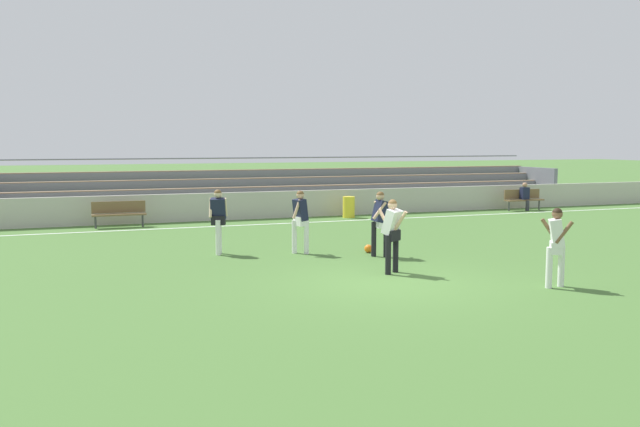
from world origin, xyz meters
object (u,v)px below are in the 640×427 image
object	(u,v)px
spectator_seated	(525,194)
player_dark_dropping_back	(300,216)
bench_near_bin	(119,212)
player_white_wide_left	(392,229)
bleacher_stand	(294,188)
trash_bin	(349,207)
player_dark_challenging	(218,216)
player_white_wide_right	(556,241)
soccer_ball	(368,249)
player_dark_deep_cover	(380,218)
bench_near_wall_gap	(523,198)

from	to	relation	value
spectator_seated	player_dark_dropping_back	xyz separation A→B (m)	(-12.57, -7.16, 0.29)
bench_near_bin	spectator_seated	distance (m)	16.77
player_white_wide_left	spectator_seated	bearing A→B (deg)	42.09
bleacher_stand	trash_bin	bearing A→B (deg)	-73.31
spectator_seated	player_dark_challenging	world-z (taller)	player_dark_challenging
player_white_wide_left	bleacher_stand	bearing A→B (deg)	81.00
player_white_wide_right	soccer_ball	world-z (taller)	player_white_wide_right
player_white_wide_left	player_dark_challenging	distance (m)	4.96
bench_near_bin	trash_bin	xyz separation A→B (m)	(8.60, 0.02, -0.13)
trash_bin	player_dark_deep_cover	bearing A→B (deg)	-107.37
trash_bin	player_white_wide_left	size ratio (longest dim) A/B	0.49
player_white_wide_right	player_dark_challenging	bearing A→B (deg)	131.90
spectator_seated	player_white_wide_right	xyz separation A→B (m)	(-9.01, -12.79, 0.26)
spectator_seated	player_white_wide_left	distance (m)	15.47
trash_bin	player_dark_deep_cover	world-z (taller)	player_dark_deep_cover
bleacher_stand	player_white_wide_left	xyz separation A→B (m)	(-2.23, -14.11, 0.05)
player_dark_dropping_back	player_white_wide_left	size ratio (longest dim) A/B	1.00
bench_near_wall_gap	player_dark_deep_cover	xyz separation A→B (m)	(-10.80, -8.42, 0.46)
player_dark_dropping_back	player_dark_challenging	distance (m)	2.14
bench_near_bin	bench_near_wall_gap	distance (m)	16.76
trash_bin	player_white_wide_right	bearing A→B (deg)	-93.75
bench_near_bin	player_white_wide_right	bearing A→B (deg)	-59.00
bench_near_wall_gap	trash_bin	distance (m)	8.16
spectator_seated	bleacher_stand	bearing A→B (deg)	157.97
soccer_ball	spectator_seated	bearing A→B (deg)	35.26
player_dark_deep_cover	player_dark_dropping_back	size ratio (longest dim) A/B	1.01
bleacher_stand	bench_near_wall_gap	bearing A→B (deg)	-21.41
player_white_wide_left	player_white_wide_right	xyz separation A→B (m)	(2.47, -2.42, -0.04)
bench_near_wall_gap	player_dark_challenging	size ratio (longest dim) A/B	1.05
spectator_seated	player_dark_dropping_back	world-z (taller)	player_dark_dropping_back
bench_near_wall_gap	player_white_wide_right	world-z (taller)	player_white_wide_right
bench_near_wall_gap	bench_near_bin	bearing A→B (deg)	180.00
trash_bin	player_white_wide_right	distance (m)	12.96
player_dark_deep_cover	spectator_seated	bearing A→B (deg)	37.55
bench_near_bin	trash_bin	distance (m)	8.60
player_white_wide_right	trash_bin	bearing A→B (deg)	86.25
bleacher_stand	player_white_wide_right	distance (m)	16.53
player_dark_deep_cover	player_dark_dropping_back	distance (m)	2.11
trash_bin	player_dark_challenging	bearing A→B (deg)	-134.10
bleacher_stand	player_white_wide_right	size ratio (longest dim) A/B	15.76
player_dark_challenging	soccer_ball	size ratio (longest dim) A/B	7.76
player_dark_dropping_back	player_white_wide_left	distance (m)	3.39
bench_near_wall_gap	player_white_wide_left	world-z (taller)	player_white_wide_left
player_dark_challenging	player_dark_deep_cover	bearing A→B (deg)	-24.87
bleacher_stand	player_white_wide_right	bearing A→B (deg)	-89.19
bench_near_bin	player_dark_dropping_back	distance (m)	8.41
bench_near_bin	player_white_wide_left	distance (m)	11.75
bleacher_stand	player_dark_dropping_back	xyz separation A→B (m)	(-3.33, -10.90, 0.05)
player_dark_deep_cover	player_white_wide_right	xyz separation A→B (m)	(1.79, -4.49, -0.04)
player_dark_dropping_back	player_white_wide_left	xyz separation A→B (m)	(1.10, -3.21, -0.00)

